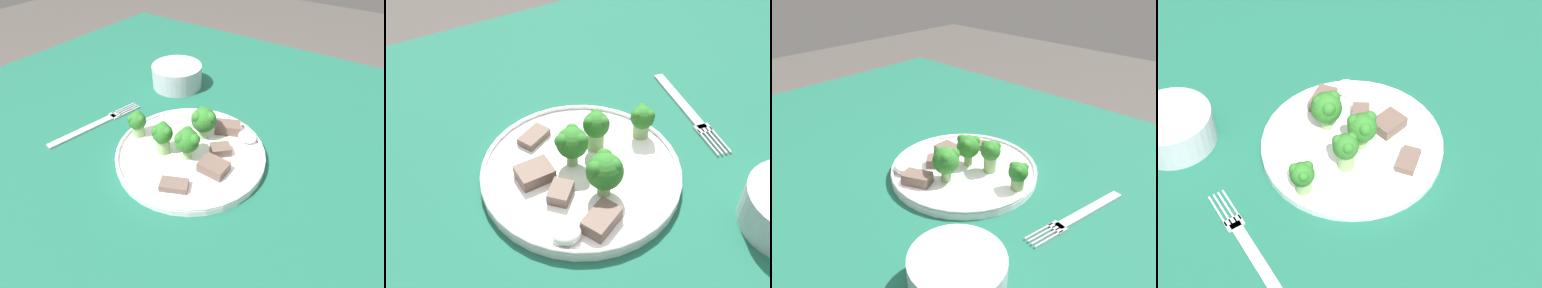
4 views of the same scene
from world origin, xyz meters
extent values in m
cube|color=#195642|center=(0.00, 0.00, 0.74)|extent=(1.32, 1.06, 0.03)
cylinder|color=brown|center=(-0.60, -0.47, 0.36)|extent=(0.06, 0.06, 0.73)
cylinder|color=white|center=(-0.02, -0.06, 0.76)|extent=(0.27, 0.27, 0.01)
torus|color=white|center=(-0.02, -0.06, 0.77)|extent=(0.27, 0.27, 0.01)
cube|color=#B2B2B7|center=(-0.24, -0.12, 0.76)|extent=(0.04, 0.15, 0.00)
cube|color=#B2B2B7|center=(-0.23, -0.04, 0.76)|extent=(0.03, 0.02, 0.00)
cube|color=#B2B2B7|center=(-0.21, -0.02, 0.76)|extent=(0.01, 0.06, 0.00)
cube|color=#B2B2B7|center=(-0.22, -0.02, 0.76)|extent=(0.01, 0.06, 0.00)
cube|color=#B2B2B7|center=(-0.22, -0.02, 0.76)|extent=(0.01, 0.06, 0.00)
cube|color=#B2B2B7|center=(-0.23, -0.01, 0.76)|extent=(0.01, 0.06, 0.00)
cylinder|color=#7FA866|center=(-0.02, -0.01, 0.78)|extent=(0.02, 0.02, 0.02)
sphere|color=#286B23|center=(-0.02, -0.01, 0.81)|extent=(0.05, 0.05, 0.05)
sphere|color=#286B23|center=(-0.01, -0.01, 0.82)|extent=(0.02, 0.02, 0.02)
sphere|color=#286B23|center=(-0.03, 0.00, 0.82)|extent=(0.02, 0.02, 0.02)
sphere|color=#286B23|center=(-0.03, -0.02, 0.82)|extent=(0.02, 0.02, 0.02)
cylinder|color=#7FA866|center=(-0.13, -0.07, 0.78)|extent=(0.02, 0.02, 0.02)
sphere|color=#286B23|center=(-0.13, -0.07, 0.80)|extent=(0.03, 0.03, 0.03)
sphere|color=#286B23|center=(-0.12, -0.07, 0.81)|extent=(0.02, 0.02, 0.02)
sphere|color=#286B23|center=(-0.13, -0.06, 0.81)|extent=(0.02, 0.02, 0.02)
sphere|color=#286B23|center=(-0.13, -0.08, 0.81)|extent=(0.02, 0.02, 0.02)
cylinder|color=#7FA866|center=(-0.06, -0.08, 0.78)|extent=(0.02, 0.02, 0.03)
sphere|color=#286B23|center=(-0.06, -0.08, 0.81)|extent=(0.04, 0.04, 0.04)
sphere|color=#286B23|center=(-0.05, -0.08, 0.82)|extent=(0.02, 0.02, 0.02)
sphere|color=#286B23|center=(-0.06, -0.07, 0.82)|extent=(0.02, 0.02, 0.02)
sphere|color=#286B23|center=(-0.06, -0.09, 0.82)|extent=(0.02, 0.02, 0.02)
cylinder|color=#7FA866|center=(-0.02, -0.07, 0.78)|extent=(0.02, 0.02, 0.02)
sphere|color=#286B23|center=(-0.02, -0.07, 0.81)|extent=(0.04, 0.04, 0.04)
sphere|color=#286B23|center=(0.00, -0.07, 0.82)|extent=(0.02, 0.02, 0.02)
sphere|color=#286B23|center=(-0.02, -0.06, 0.82)|extent=(0.02, 0.02, 0.02)
sphere|color=#286B23|center=(-0.02, -0.08, 0.82)|extent=(0.02, 0.02, 0.02)
cube|color=brown|center=(0.04, -0.07, 0.78)|extent=(0.05, 0.04, 0.02)
cube|color=brown|center=(0.01, -0.14, 0.78)|extent=(0.05, 0.04, 0.01)
cube|color=brown|center=(0.01, 0.03, 0.78)|extent=(0.06, 0.05, 0.02)
cube|color=brown|center=(0.03, -0.03, 0.78)|extent=(0.04, 0.04, 0.02)
ellipsoid|color=white|center=(0.05, 0.03, 0.78)|extent=(0.04, 0.03, 0.02)
camera|label=1|loc=(0.21, -0.39, 1.13)|focal=28.00mm
camera|label=2|loc=(0.19, 0.30, 1.20)|focal=42.00mm
camera|label=3|loc=(-0.43, 0.37, 1.14)|focal=35.00mm
camera|label=4|loc=(-0.40, -0.43, 1.34)|focal=50.00mm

